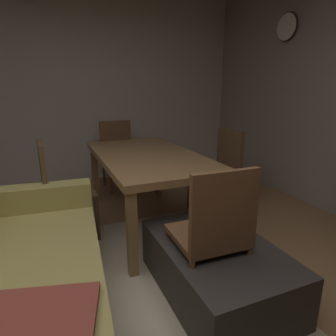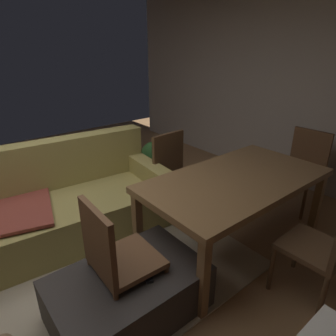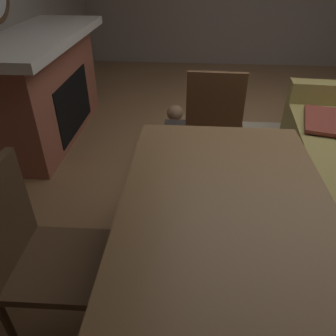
{
  "view_description": "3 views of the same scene",
  "coord_description": "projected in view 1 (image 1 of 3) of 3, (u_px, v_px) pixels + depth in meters",
  "views": [
    {
      "loc": [
        -1.13,
        0.11,
        1.38
      ],
      "look_at": [
        0.94,
        -0.76,
        0.75
      ],
      "focal_mm": 31.13,
      "sensor_mm": 36.0,
      "label": 1
    },
    {
      "loc": [
        -0.46,
        -2.28,
        1.87
      ],
      "look_at": [
        0.73,
        -0.82,
        1.06
      ],
      "focal_mm": 31.54,
      "sensor_mm": 36.0,
      "label": 2
    },
    {
      "loc": [
        2.53,
        -0.98,
        1.66
      ],
      "look_at": [
        0.94,
        -1.1,
        0.59
      ],
      "focal_mm": 34.85,
      "sensor_mm": 36.0,
      "label": 3
    }
  ],
  "objects": [
    {
      "name": "area_rug",
      "position": [
        130.0,
        316.0,
        1.81
      ],
      "size": [
        2.6,
        2.0,
        0.01
      ],
      "primitive_type": "cube",
      "color": "tan",
      "rests_on": "ground"
    },
    {
      "name": "dining_table",
      "position": [
        148.0,
        161.0,
        2.91
      ],
      "size": [
        1.75,
        0.94,
        0.74
      ],
      "color": "brown",
      "rests_on": "ground"
    },
    {
      "name": "wall_clock",
      "position": [
        287.0,
        27.0,
        3.56
      ],
      "size": [
        0.34,
        0.03,
        0.34
      ],
      "color": "silver"
    },
    {
      "name": "dining_chair_south",
      "position": [
        221.0,
        166.0,
        3.28
      ],
      "size": [
        0.45,
        0.45,
        0.93
      ],
      "color": "#513823",
      "rests_on": "ground"
    },
    {
      "name": "dining_chair_west",
      "position": [
        214.0,
        229.0,
        1.82
      ],
      "size": [
        0.45,
        0.45,
        0.93
      ],
      "color": "brown",
      "rests_on": "ground"
    },
    {
      "name": "tv_remote",
      "position": [
        221.0,
        234.0,
        2.06
      ],
      "size": [
        0.1,
        0.17,
        0.02
      ],
      "primitive_type": "cube",
      "rotation": [
        0.0,
        0.0,
        -0.32
      ],
      "color": "black",
      "rests_on": "ottoman_coffee_table"
    },
    {
      "name": "dining_chair_north",
      "position": [
        58.0,
        186.0,
        2.62
      ],
      "size": [
        0.46,
        0.46,
        0.93
      ],
      "color": "#513823",
      "rests_on": "ground"
    },
    {
      "name": "wall_right_window_side",
      "position": [
        50.0,
        85.0,
        4.05
      ],
      "size": [
        0.12,
        6.07,
        2.83
      ],
      "primitive_type": "cube",
      "color": "#B2A59B",
      "rests_on": "ground"
    },
    {
      "name": "dining_chair_east",
      "position": [
        118.0,
        151.0,
        4.08
      ],
      "size": [
        0.46,
        0.46,
        0.93
      ],
      "color": "brown",
      "rests_on": "ground"
    },
    {
      "name": "ottoman_coffee_table",
      "position": [
        216.0,
        269.0,
        1.99
      ],
      "size": [
        1.08,
        0.7,
        0.37
      ],
      "primitive_type": "cube",
      "color": "#2D2826",
      "rests_on": "ground"
    }
  ]
}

